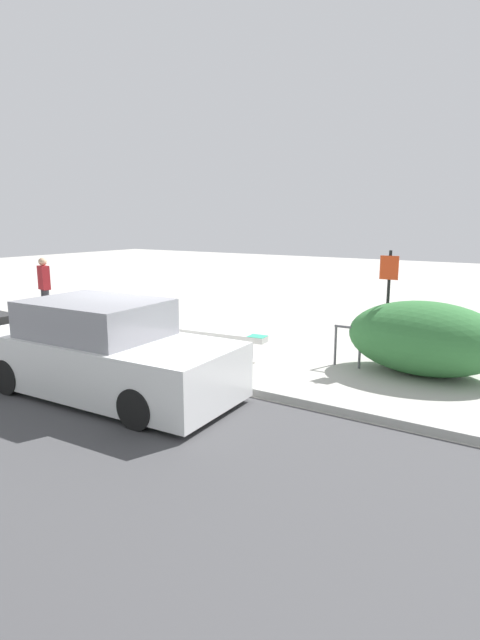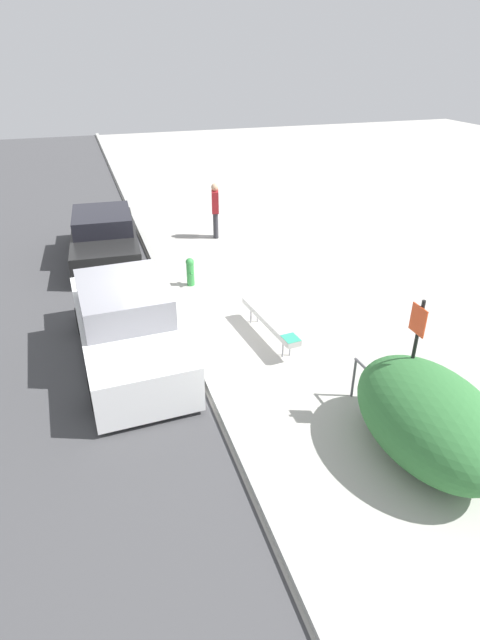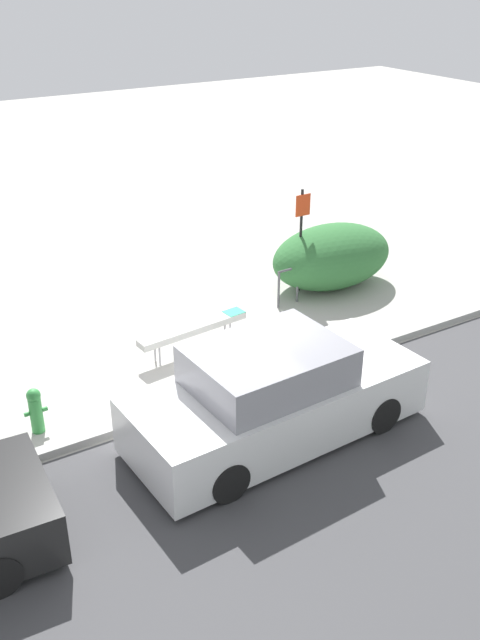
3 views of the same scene
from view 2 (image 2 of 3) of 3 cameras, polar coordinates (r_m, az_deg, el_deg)
ground_plane at (r=11.04m, az=-5.82°, el=-2.13°), size 60.00×60.00×0.00m
curb at (r=11.00m, az=-5.83°, el=-1.84°), size 60.00×0.20×0.13m
bench at (r=10.78m, az=3.43°, el=-0.06°), size 2.26×0.53×0.53m
bike_rack at (r=9.05m, az=13.77°, el=-6.79°), size 0.55×0.07×0.83m
sign_post at (r=8.40m, az=19.20°, el=-3.49°), size 0.36×0.08×2.30m
fire_hydrant at (r=13.37m, az=-5.71°, el=5.61°), size 0.36×0.22×0.77m
shrub_hedge at (r=8.23m, az=20.80°, el=-10.42°), size 2.90×1.83×1.39m
pedestrian at (r=16.76m, az=-2.84°, el=12.55°), size 0.45×0.32×1.79m
parked_car_near at (r=10.26m, az=-12.77°, el=-0.79°), size 4.66×2.03×1.58m
parked_car_far at (r=15.63m, az=-15.25°, el=9.09°), size 4.59×2.08×1.37m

